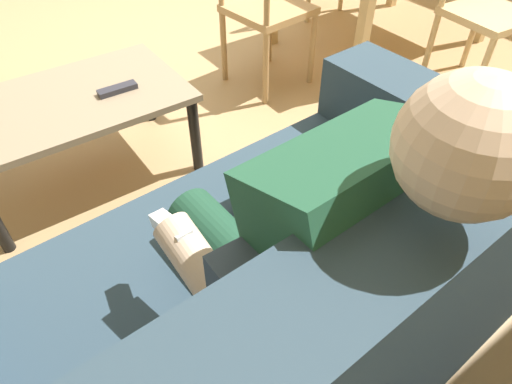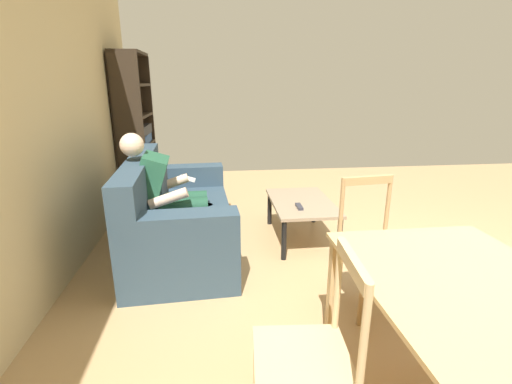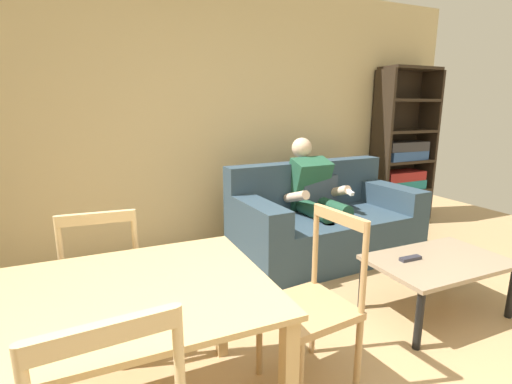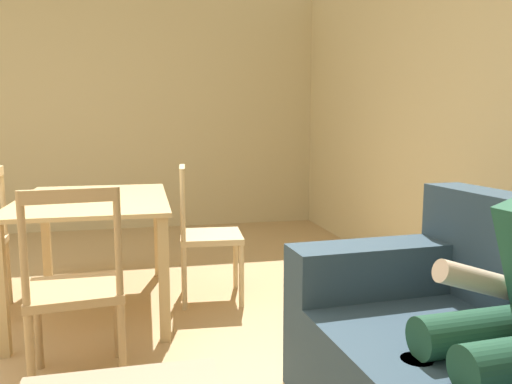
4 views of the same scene
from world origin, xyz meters
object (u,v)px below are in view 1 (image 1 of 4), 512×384
(person_lounging, at_px, (309,248))
(tv_remote, at_px, (117,89))
(dining_chair_facing_couch, at_px, (264,9))
(couch, at_px, (270,309))
(dining_chair_near_wall, at_px, (486,11))
(coffee_table, at_px, (71,109))

(person_lounging, height_order, tv_remote, person_lounging)
(dining_chair_facing_couch, bearing_deg, person_lounging, 57.28)
(couch, height_order, tv_remote, couch)
(dining_chair_near_wall, height_order, dining_chair_facing_couch, dining_chair_facing_couch)
(tv_remote, height_order, dining_chair_facing_couch, dining_chair_facing_couch)
(coffee_table, bearing_deg, couch, 95.64)
(person_lounging, relative_size, coffee_table, 1.21)
(coffee_table, relative_size, tv_remote, 5.76)
(coffee_table, height_order, dining_chair_facing_couch, dining_chair_facing_couch)
(couch, height_order, dining_chair_facing_couch, dining_chair_facing_couch)
(couch, height_order, person_lounging, person_lounging)
(couch, bearing_deg, dining_chair_near_wall, -159.25)
(person_lounging, bearing_deg, dining_chair_near_wall, -157.25)
(couch, relative_size, dining_chair_near_wall, 2.01)
(dining_chair_near_wall, relative_size, dining_chair_facing_couch, 0.98)
(dining_chair_facing_couch, bearing_deg, couch, 54.65)
(person_lounging, bearing_deg, coffee_table, -81.87)
(coffee_table, height_order, dining_chair_near_wall, dining_chair_near_wall)
(couch, xyz_separation_m, coffee_table, (0.13, -1.29, 0.03))
(couch, distance_m, dining_chair_facing_couch, 1.88)
(coffee_table, xyz_separation_m, dining_chair_facing_couch, (-1.21, -0.24, 0.09))
(dining_chair_near_wall, bearing_deg, coffee_table, -12.68)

